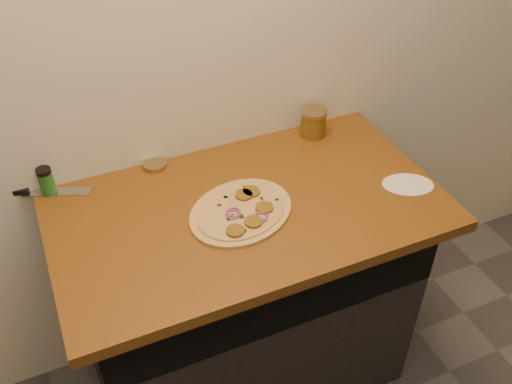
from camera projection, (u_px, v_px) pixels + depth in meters
name	position (u px, v px, depth m)	size (l,w,h in m)	color
cabinet	(245.00, 297.00, 2.07)	(1.10, 0.60, 0.86)	black
countertop	(247.00, 209.00, 1.77)	(1.20, 0.70, 0.04)	brown
pizza	(242.00, 211.00, 1.71)	(0.44, 0.44, 0.02)	tan
chefs_knife	(32.00, 192.00, 1.79)	(0.30, 0.14, 0.02)	#B7BAC1
mason_jar_lid	(155.00, 165.00, 1.90)	(0.08, 0.08, 0.02)	tan
salsa_jar	(313.00, 123.00, 2.02)	(0.09, 0.09, 0.10)	maroon
spice_shaker	(46.00, 181.00, 1.76)	(0.05, 0.05, 0.09)	#1D5E20
flour_spill	(408.00, 184.00, 1.83)	(0.17, 0.17, 0.00)	silver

